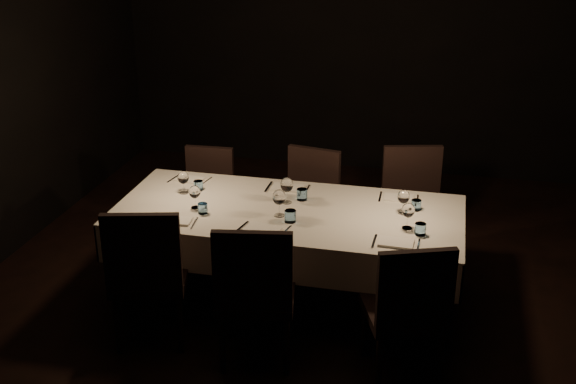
% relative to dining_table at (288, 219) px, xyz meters
% --- Properties ---
extents(room, '(5.01, 6.01, 3.01)m').
position_rel_dining_table_xyz_m(room, '(0.00, 0.00, 0.81)').
color(room, black).
rests_on(room, ground).
extents(dining_table, '(2.52, 1.12, 0.76)m').
position_rel_dining_table_xyz_m(dining_table, '(0.00, 0.00, 0.00)').
color(dining_table, black).
rests_on(dining_table, ground).
extents(chair_near_left, '(0.60, 0.60, 1.04)m').
position_rel_dining_table_xyz_m(chair_near_left, '(-0.79, -0.76, -0.12)').
color(chair_near_left, black).
rests_on(chair_near_left, ground).
extents(place_setting_near_left, '(0.32, 0.40, 0.17)m').
position_rel_dining_table_xyz_m(place_setting_near_left, '(-0.66, -0.22, 0.14)').
color(place_setting_near_left, silver).
rests_on(place_setting_near_left, dining_table).
extents(chair_near_center, '(0.57, 0.57, 1.03)m').
position_rel_dining_table_xyz_m(chair_near_center, '(-0.03, -0.82, -0.13)').
color(chair_near_center, black).
rests_on(chair_near_center, ground).
extents(place_setting_near_center, '(0.38, 0.42, 0.20)m').
position_rel_dining_table_xyz_m(place_setting_near_center, '(-0.03, -0.22, 0.15)').
color(place_setting_near_center, silver).
rests_on(place_setting_near_center, dining_table).
extents(chair_near_right, '(0.61, 0.61, 0.99)m').
position_rel_dining_table_xyz_m(chair_near_right, '(0.94, -0.77, -0.15)').
color(chair_near_right, black).
rests_on(chair_near_right, ground).
extents(place_setting_near_right, '(0.33, 0.41, 0.19)m').
position_rel_dining_table_xyz_m(place_setting_near_right, '(0.87, -0.22, 0.15)').
color(place_setting_near_right, silver).
rests_on(place_setting_near_right, dining_table).
extents(chair_far_left, '(0.44, 0.44, 0.87)m').
position_rel_dining_table_xyz_m(chair_far_left, '(-0.90, 0.79, -0.20)').
color(chair_far_left, black).
rests_on(chair_far_left, ground).
extents(place_setting_far_left, '(0.34, 0.40, 0.18)m').
position_rel_dining_table_xyz_m(place_setting_far_left, '(-0.84, 0.22, 0.14)').
color(place_setting_far_left, silver).
rests_on(place_setting_far_left, dining_table).
extents(chair_far_center, '(0.53, 0.53, 0.95)m').
position_rel_dining_table_xyz_m(chair_far_center, '(0.01, 0.74, -0.17)').
color(chair_far_center, black).
rests_on(chair_far_center, ground).
extents(place_setting_far_center, '(0.35, 0.42, 0.20)m').
position_rel_dining_table_xyz_m(place_setting_far_center, '(-0.03, 0.22, 0.15)').
color(place_setting_far_center, silver).
rests_on(place_setting_far_center, dining_table).
extents(chair_far_right, '(0.58, 0.58, 1.00)m').
position_rel_dining_table_xyz_m(chair_far_right, '(0.86, 0.82, -0.14)').
color(chair_far_right, black).
rests_on(chair_far_right, ground).
extents(place_setting_far_right, '(0.32, 0.40, 0.18)m').
position_rel_dining_table_xyz_m(place_setting_far_right, '(0.82, 0.22, 0.15)').
color(place_setting_far_right, silver).
rests_on(place_setting_far_right, dining_table).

